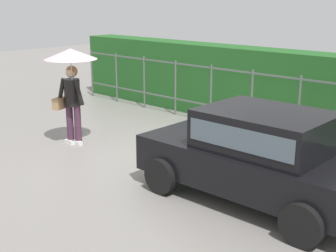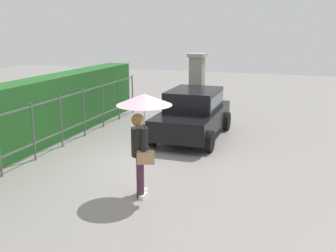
% 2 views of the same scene
% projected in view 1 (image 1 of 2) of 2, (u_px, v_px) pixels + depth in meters
% --- Properties ---
extents(ground_plane, '(40.00, 40.00, 0.00)m').
position_uv_depth(ground_plane, '(161.00, 160.00, 9.25)').
color(ground_plane, gray).
extents(car, '(3.75, 1.89, 1.48)m').
position_uv_depth(car, '(259.00, 152.00, 7.20)').
color(car, black).
rests_on(car, ground).
extents(pedestrian, '(1.10, 1.10, 2.10)m').
position_uv_depth(pedestrian, '(71.00, 71.00, 9.78)').
color(pedestrian, '#47283D').
rests_on(pedestrian, ground).
extents(fence_section, '(11.03, 0.05, 1.50)m').
position_uv_depth(fence_section, '(231.00, 94.00, 11.36)').
color(fence_section, '#59605B').
rests_on(fence_section, ground).
extents(hedge_row, '(11.98, 0.90, 1.90)m').
position_uv_depth(hedge_row, '(249.00, 85.00, 11.90)').
color(hedge_row, '#235B23').
rests_on(hedge_row, ground).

